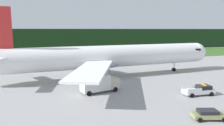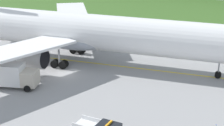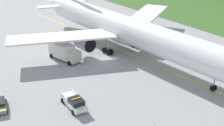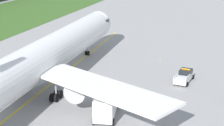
% 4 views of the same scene
% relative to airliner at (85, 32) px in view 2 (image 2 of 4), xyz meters
% --- Properties ---
extents(ground, '(320.00, 320.00, 0.00)m').
position_rel_airliner_xyz_m(ground, '(-0.75, -5.80, -4.87)').
color(ground, gray).
extents(grass_verge, '(320.00, 33.80, 0.04)m').
position_rel_airliner_xyz_m(grass_verge, '(-0.75, 40.85, -4.85)').
color(grass_verge, '#396025').
rests_on(grass_verge, ground).
extents(taxiway_centerline_main, '(81.24, 3.34, 0.01)m').
position_rel_airliner_xyz_m(taxiway_centerline_main, '(0.66, 0.02, -4.87)').
color(taxiway_centerline_main, yellow).
rests_on(taxiway_centerline_main, ground).
extents(airliner, '(60.84, 44.08, 16.00)m').
position_rel_airliner_xyz_m(airliner, '(0.00, 0.00, 0.00)').
color(airliner, white).
rests_on(airliner, ground).
extents(catering_truck, '(7.41, 3.78, 3.41)m').
position_rel_airliner_xyz_m(catering_truck, '(-5.60, -12.06, -3.13)').
color(catering_truck, beige).
rests_on(catering_truck, ground).
extents(taxiway_edge_light_east, '(0.12, 0.12, 0.51)m').
position_rel_airliner_xyz_m(taxiway_edge_light_east, '(21.26, -13.78, -4.60)').
color(taxiway_edge_light_east, yellow).
rests_on(taxiway_edge_light_east, ground).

